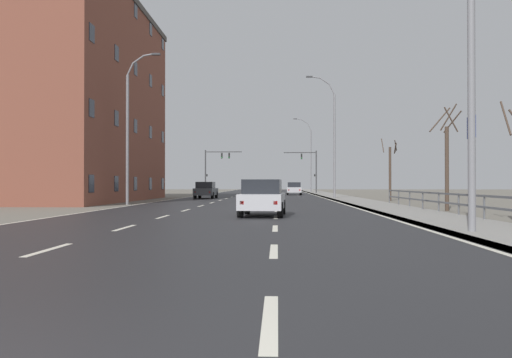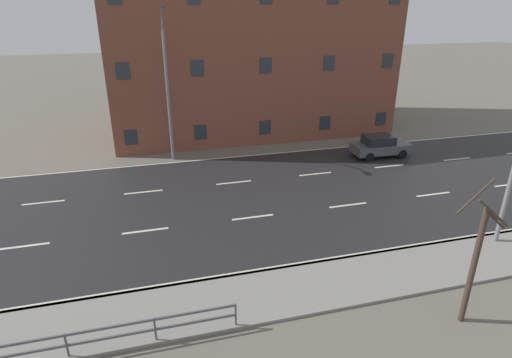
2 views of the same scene
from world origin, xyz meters
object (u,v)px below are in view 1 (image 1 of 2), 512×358
Objects in this scene: street_lamp_distant at (310,156)px; traffic_signal_right at (310,166)px; car_mid_centre at (263,197)px; car_near_left at (294,189)px; car_near_right at (206,190)px; street_lamp_foreground at (466,39)px; street_lamp_left_bank at (129,130)px; highway_sign at (472,150)px; traffic_signal_left at (214,164)px; street_lamp_midground at (333,139)px; brick_building at (71,100)px.

traffic_signal_right is (-0.34, -7.17, -1.68)m from street_lamp_distant.
car_near_left is (2.68, 42.05, 0.00)m from car_mid_centre.
street_lamp_foreground is at bearing -69.86° from car_near_right.
street_lamp_left_bank is 32.53m from car_near_left.
street_lamp_distant is at bearing 87.30° from traffic_signal_right.
highway_sign is at bearing -89.15° from street_lamp_distant.
traffic_signal_left is at bearing 104.51° from highway_sign.
street_lamp_distant reaches higher than traffic_signal_right.
street_lamp_foreground reaches higher than street_lamp_left_bank.
street_lamp_left_bank is 39.91m from traffic_signal_left.
street_lamp_foreground is 0.95× the size of street_lamp_midground.
street_lamp_left_bank is 2.42× the size of car_mid_centre.
brick_building reaches higher than street_lamp_foreground.
highway_sign is 59.90m from traffic_signal_left.
traffic_signal_left is at bearing 76.72° from brick_building.
street_lamp_distant is 15.87m from traffic_signal_left.
car_near_left is at bearing 61.97° from car_near_right.
traffic_signal_left is at bearing 88.78° from street_lamp_left_bank.
brick_building is at bearing -123.12° from traffic_signal_right.
traffic_signal_left is 1.50× the size of car_near_right.
car_mid_centre is (-6.62, 6.00, -1.62)m from highway_sign.
street_lamp_left_bank is 1.66× the size of traffic_signal_right.
street_lamp_distant is 3.07× the size of highway_sign.
car_near_right is (-11.78, 34.62, -4.48)m from street_lamp_foreground.
traffic_signal_left is 52.75m from car_mid_centre.
traffic_signal_right is 10.84m from car_near_left.
car_mid_centre is at bearing -75.69° from car_near_right.
car_mid_centre is 0.18× the size of brick_building.
car_near_right and car_near_left have the same top height.
street_lamp_left_bank is at bearing -109.97° from traffic_signal_right.
car_mid_centre is (-5.69, 8.15, -4.48)m from street_lamp_foreground.
brick_building reaches higher than street_lamp_left_bank.
street_lamp_distant reaches higher than traffic_signal_left.
street_lamp_left_bank is at bearing -137.85° from street_lamp_midground.
street_lamp_foreground is 67.40m from street_lamp_distant.
traffic_signal_left reaches higher than car_mid_centre.
street_lamp_midground is 0.97× the size of street_lamp_distant.
car_near_right is (-6.09, 26.47, 0.00)m from car_mid_centre.
traffic_signal_left is (-14.04, 26.42, -1.24)m from street_lamp_midground.
brick_building is (-21.78, 27.41, 2.94)m from street_lamp_foreground.
brick_building is (-21.75, -39.98, 2.56)m from street_lamp_distant.
street_lamp_foreground reaches higher than highway_sign.
traffic_signal_left is (-15.00, 57.96, 1.85)m from highway_sign.
street_lamp_distant is 65.33m from highway_sign.
car_near_left is (-2.97, -17.20, -4.85)m from street_lamp_distant.
highway_sign is 0.61× the size of traffic_signal_left.
street_lamp_left_bank is at bearing 126.41° from street_lamp_foreground.
street_lamp_midground is at bearing 80.43° from car_mid_centre.
traffic_signal_right is at bearing 87.10° from car_mid_centre.
traffic_signal_left is 1.50× the size of car_near_left.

